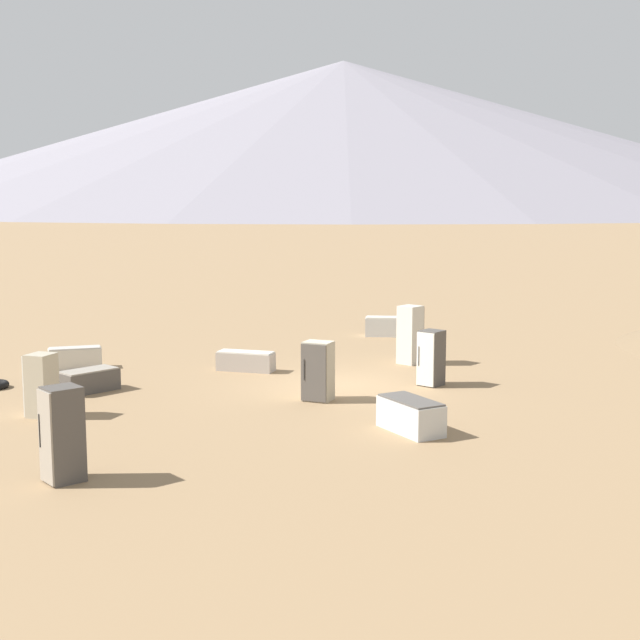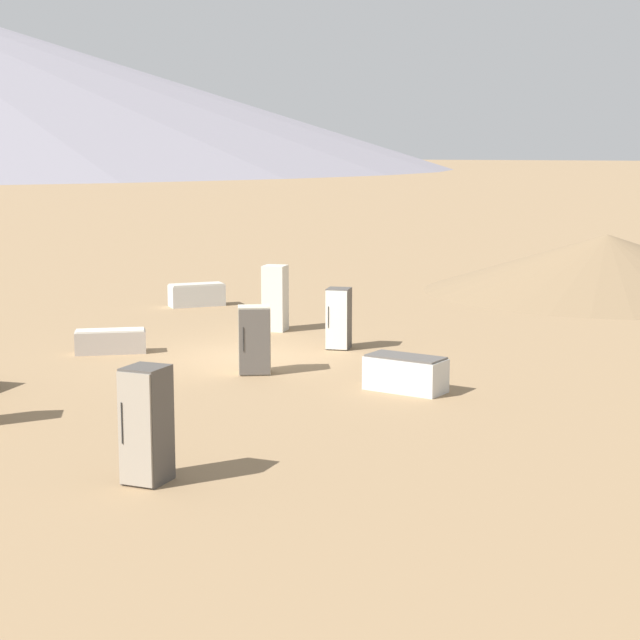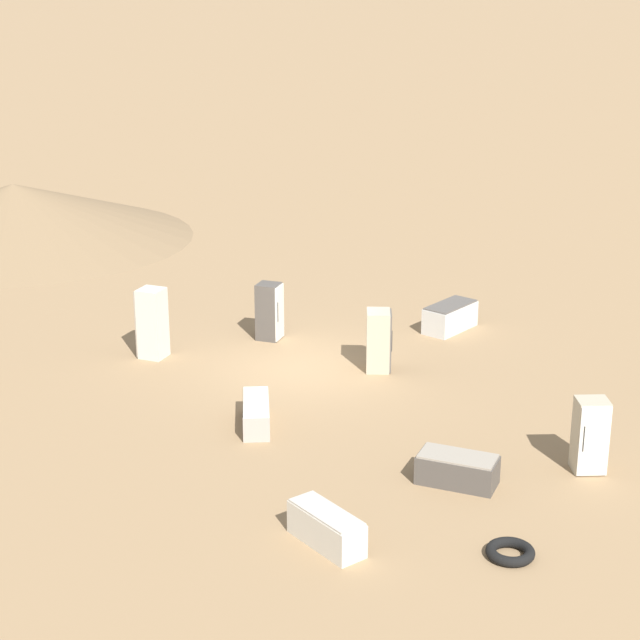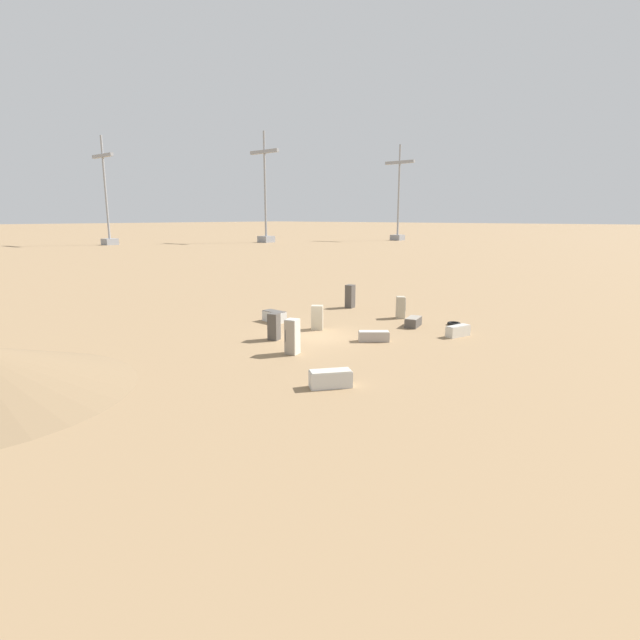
% 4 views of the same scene
% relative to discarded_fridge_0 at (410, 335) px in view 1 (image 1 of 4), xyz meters
% --- Properties ---
extents(ground_plane, '(1000.00, 1000.00, 0.00)m').
position_rel_discarded_fridge_0_xyz_m(ground_plane, '(1.55, -3.61, -0.91)').
color(ground_plane, '#937551').
extents(mountain_ridge_0, '(343.01, 343.01, 53.04)m').
position_rel_discarded_fridge_0_xyz_m(mountain_ridge_0, '(-251.23, 168.47, 25.60)').
color(mountain_ridge_0, gray).
rests_on(mountain_ridge_0, ground_plane).
extents(discarded_fridge_0, '(0.75, 0.78, 1.83)m').
position_rel_discarded_fridge_0_xyz_m(discarded_fridge_0, '(0.00, 0.00, 0.00)').
color(discarded_fridge_0, beige).
rests_on(discarded_fridge_0, ground_plane).
extents(discarded_fridge_1, '(0.98, 1.67, 0.66)m').
position_rel_discarded_fridge_0_xyz_m(discarded_fridge_1, '(-4.90, -9.12, -0.59)').
color(discarded_fridge_1, beige).
rests_on(discarded_fridge_1, ground_plane).
extents(discarded_fridge_2, '(0.85, 0.85, 1.52)m').
position_rel_discarded_fridge_0_xyz_m(discarded_fridge_2, '(0.54, -11.63, -0.15)').
color(discarded_fridge_2, '#B2A88E').
rests_on(discarded_fridge_2, ground_plane).
extents(discarded_fridge_3, '(1.71, 0.87, 0.75)m').
position_rel_discarded_fridge_0_xyz_m(discarded_fridge_3, '(6.41, -5.08, -0.54)').
color(discarded_fridge_3, silver).
rests_on(discarded_fridge_3, ground_plane).
extents(discarded_fridge_4, '(0.66, 0.75, 1.79)m').
position_rel_discarded_fridge_0_xyz_m(discarded_fridge_4, '(5.68, -12.67, -0.02)').
color(discarded_fridge_4, '#4C4742').
rests_on(discarded_fridge_4, ground_plane).
extents(discarded_fridge_5, '(0.72, 0.76, 1.55)m').
position_rel_discarded_fridge_0_xyz_m(discarded_fridge_5, '(2.86, -1.54, -0.14)').
color(discarded_fridge_5, '#4C4742').
rests_on(discarded_fridge_5, ground_plane).
extents(discarded_fridge_6, '(1.61, 1.80, 0.73)m').
position_rel_discarded_fridge_0_xyz_m(discarded_fridge_6, '(-4.74, 2.75, -0.55)').
color(discarded_fridge_6, silver).
rests_on(discarded_fridge_6, ground_plane).
extents(discarded_fridge_7, '(0.92, 0.90, 1.53)m').
position_rel_discarded_fridge_0_xyz_m(discarded_fridge_7, '(2.69, -5.17, -0.15)').
color(discarded_fridge_7, '#B2A88E').
rests_on(discarded_fridge_7, ground_plane).
extents(discarded_fridge_8, '(1.69, 1.55, 0.60)m').
position_rel_discarded_fridge_0_xyz_m(discarded_fridge_8, '(-1.75, -4.90, -0.62)').
color(discarded_fridge_8, '#A89E93').
rests_on(discarded_fridge_8, ground_plane).
extents(discarded_fridge_9, '(1.09, 1.67, 0.61)m').
position_rel_discarded_fridge_0_xyz_m(discarded_fridge_9, '(-1.52, -9.81, -0.61)').
color(discarded_fridge_9, '#4C4742').
rests_on(discarded_fridge_9, ground_plane).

